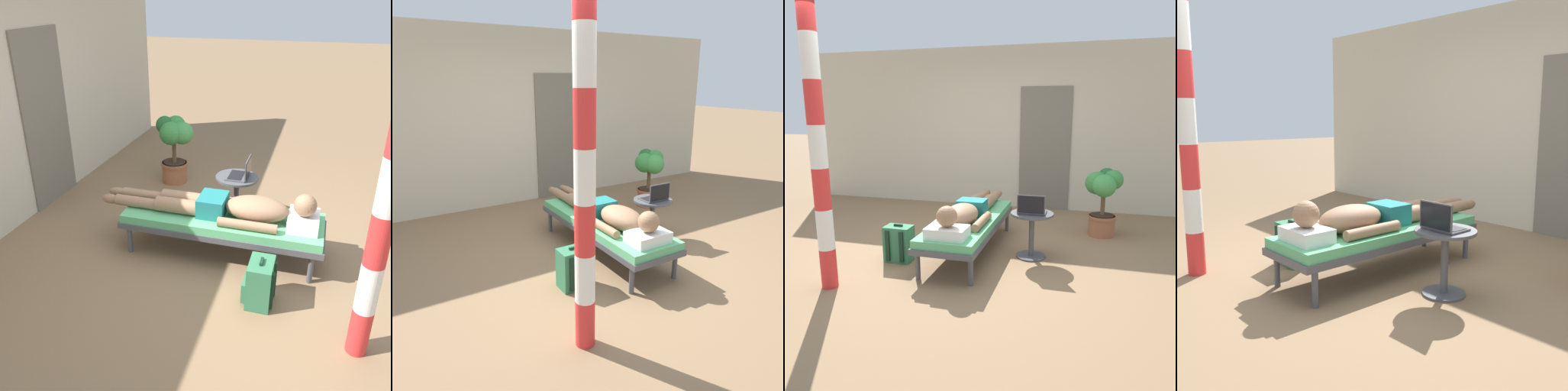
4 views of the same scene
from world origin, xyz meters
TOP-DOWN VIEW (x-y plane):
  - ground_plane at (0.00, 0.00)m, footprint 40.00×40.00m
  - house_wall_back at (0.14, 2.61)m, footprint 7.60×0.20m
  - house_door_panel at (0.75, 2.50)m, footprint 0.84×0.03m
  - lounge_chair at (0.14, 0.19)m, footprint 0.65×1.97m
  - person_reclining at (0.14, 0.10)m, footprint 0.53×2.17m
  - side_table at (0.87, 0.21)m, footprint 0.48×0.48m
  - laptop at (0.87, 0.15)m, footprint 0.31×0.24m
  - backpack at (-0.54, -0.29)m, footprint 0.30×0.26m
  - potted_plant at (1.67, 1.23)m, footprint 0.48×0.52m
  - porch_post at (-0.88, -1.07)m, footprint 0.15×0.15m

SIDE VIEW (x-z plane):
  - ground_plane at x=0.00m, z-range 0.00..0.00m
  - backpack at x=-0.54m, z-range -0.02..0.41m
  - lounge_chair at x=0.14m, z-range 0.14..0.56m
  - side_table at x=0.87m, z-range 0.09..0.62m
  - person_reclining at x=0.14m, z-range 0.36..0.68m
  - potted_plant at x=1.67m, z-range 0.10..1.00m
  - laptop at x=0.87m, z-range 0.47..0.69m
  - house_door_panel at x=0.75m, z-range 0.00..2.04m
  - porch_post at x=-0.88m, z-range 0.00..2.66m
  - house_wall_back at x=0.14m, z-range 0.00..2.70m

